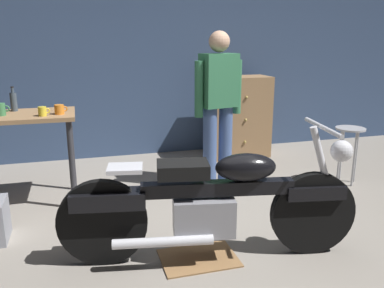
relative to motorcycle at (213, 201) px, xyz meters
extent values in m
plane|color=gray|center=(0.14, 0.18, -0.45)|extent=(12.00, 12.00, 0.00)
cube|color=#384C70|center=(0.14, 2.98, 1.10)|extent=(8.00, 0.12, 3.10)
cube|color=#99724C|center=(-1.57, 1.49, 0.43)|extent=(1.30, 0.64, 0.04)
cylinder|color=#2D2D33|center=(-0.98, 1.23, -0.02)|extent=(0.05, 0.05, 0.86)
cylinder|color=#2D2D33|center=(-0.98, 1.75, -0.02)|extent=(0.05, 0.05, 0.86)
cylinder|color=black|center=(0.75, -0.13, -0.13)|extent=(0.64, 0.18, 0.64)
cylinder|color=black|center=(-0.78, 0.14, -0.13)|extent=(0.64, 0.18, 0.64)
cube|color=black|center=(0.75, -0.13, 0.05)|extent=(0.46, 0.22, 0.10)
cube|color=black|center=(-0.73, 0.13, 0.05)|extent=(0.54, 0.27, 0.12)
cube|color=gray|center=(-0.07, 0.01, -0.11)|extent=(0.48, 0.31, 0.28)
cube|color=black|center=(0.03, 0.00, 0.10)|extent=(1.10, 0.29, 0.10)
ellipsoid|color=black|center=(0.23, -0.04, 0.25)|extent=(0.47, 0.29, 0.20)
cube|color=black|center=(-0.21, 0.04, 0.25)|extent=(0.40, 0.30, 0.10)
cube|color=silver|center=(-0.61, 0.11, 0.27)|extent=(0.27, 0.24, 0.03)
cylinder|color=silver|center=(0.81, -0.14, 0.20)|extent=(0.27, 0.10, 0.68)
cylinder|color=silver|center=(0.77, -0.13, 0.53)|extent=(0.14, 0.60, 0.03)
sphere|color=silver|center=(0.92, -0.16, 0.35)|extent=(0.16, 0.16, 0.16)
cylinder|color=silver|center=(-0.39, -0.07, -0.23)|extent=(0.70, 0.19, 0.07)
cylinder|color=#445C91|center=(0.66, 1.49, -0.01)|extent=(0.15, 0.15, 0.88)
cylinder|color=#445C91|center=(0.46, 1.45, -0.01)|extent=(0.15, 0.15, 0.88)
cube|color=#33724C|center=(0.56, 1.47, 0.71)|extent=(0.42, 0.30, 0.56)
cylinder|color=#33724C|center=(0.79, 1.52, 0.63)|extent=(0.09, 0.09, 0.58)
cylinder|color=#33724C|center=(0.33, 1.42, 0.63)|extent=(0.09, 0.09, 0.58)
sphere|color=tan|center=(0.56, 1.47, 1.11)|extent=(0.22, 0.22, 0.22)
cylinder|color=#B2B2B7|center=(1.98, 1.11, 0.18)|extent=(0.32, 0.32, 0.02)
cylinder|color=#B2B2B7|center=(2.09, 1.11, -0.14)|extent=(0.02, 0.02, 0.62)
cylinder|color=#B2B2B7|center=(1.98, 1.22, -0.14)|extent=(0.02, 0.02, 0.62)
cylinder|color=#B2B2B7|center=(1.87, 1.11, -0.14)|extent=(0.02, 0.02, 0.62)
cylinder|color=#B2B2B7|center=(1.98, 1.00, -0.14)|extent=(0.02, 0.02, 0.62)
cube|color=#99724C|center=(1.23, 2.48, 0.10)|extent=(0.80, 0.44, 1.10)
sphere|color=tan|center=(1.23, 2.25, 0.40)|extent=(0.04, 0.04, 0.04)
sphere|color=tan|center=(1.23, 2.25, 0.10)|extent=(0.04, 0.04, 0.04)
sphere|color=tan|center=(1.23, 2.25, -0.20)|extent=(0.04, 0.04, 0.04)
cube|color=olive|center=(-0.10, 0.01, -0.44)|extent=(0.56, 0.40, 0.01)
cylinder|color=yellow|center=(-1.21, 1.32, 0.49)|extent=(0.07, 0.07, 0.09)
torus|color=yellow|center=(-1.16, 1.32, 0.50)|extent=(0.05, 0.01, 0.05)
cylinder|color=orange|center=(-1.06, 1.37, 0.50)|extent=(0.09, 0.09, 0.09)
torus|color=orange|center=(-1.01, 1.37, 0.50)|extent=(0.05, 0.01, 0.05)
cylinder|color=#3D7F4C|center=(-1.58, 1.44, 0.51)|extent=(0.09, 0.09, 0.11)
torus|color=#3D7F4C|center=(-1.53, 1.44, 0.51)|extent=(0.06, 0.01, 0.06)
cylinder|color=#3F4C59|center=(-1.49, 1.67, 0.54)|extent=(0.06, 0.06, 0.18)
cylinder|color=#3F4C59|center=(-1.49, 1.67, 0.66)|extent=(0.03, 0.03, 0.05)
cylinder|color=black|center=(-1.49, 1.67, 0.69)|extent=(0.03, 0.03, 0.01)
camera|label=1|loc=(-0.89, -2.54, 1.13)|focal=37.43mm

